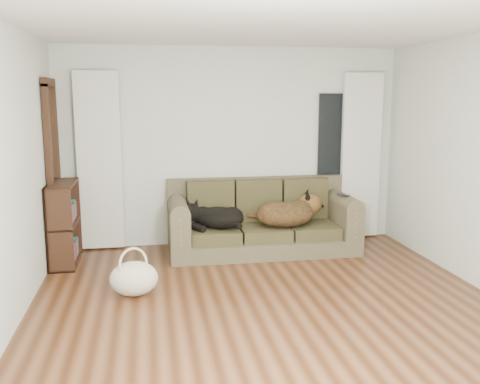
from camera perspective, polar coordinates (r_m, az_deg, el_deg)
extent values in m
plane|color=#3E200F|center=(5.04, 3.57, -12.78)|extent=(5.00, 5.00, 0.00)
plane|color=white|center=(4.68, 3.95, 17.94)|extent=(5.00, 5.00, 0.00)
cube|color=beige|center=(7.13, -0.99, 4.84)|extent=(4.50, 0.04, 2.60)
cube|color=beige|center=(4.70, -23.97, 1.16)|extent=(0.04, 5.00, 2.60)
cube|color=silver|center=(7.00, -14.77, 3.18)|extent=(0.55, 0.08, 2.25)
cube|color=silver|center=(7.56, 12.75, 3.76)|extent=(0.55, 0.08, 2.25)
cube|color=black|center=(7.45, 10.18, 5.69)|extent=(0.50, 0.03, 1.20)
cube|color=black|center=(6.72, -19.25, 1.79)|extent=(0.07, 0.60, 2.10)
cube|color=brown|center=(6.81, 2.41, -2.67)|extent=(2.37, 1.02, 0.97)
ellipsoid|color=black|center=(6.64, -2.59, -2.74)|extent=(0.78, 0.72, 0.27)
ellipsoid|color=black|center=(6.78, 5.11, -2.41)|extent=(0.81, 0.60, 0.34)
cube|color=black|center=(6.89, 10.94, -0.31)|extent=(0.12, 0.17, 0.02)
ellipsoid|color=beige|center=(5.50, -11.25, -9.19)|extent=(0.56, 0.48, 0.35)
cube|color=black|center=(6.64, -18.26, -3.09)|extent=(0.35, 0.80, 0.97)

